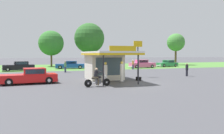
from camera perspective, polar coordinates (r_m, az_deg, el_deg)
ground_plane at (r=21.08m, az=6.11°, el=-4.19°), size 300.00×300.00×0.00m
grass_verge_strip at (r=49.77m, az=-8.88°, el=0.09°), size 120.00×24.00×0.01m
service_station_kiosk at (r=24.27m, az=-1.79°, el=0.95°), size 4.20×7.66×3.44m
gas_pump_nearside at (r=21.42m, az=-1.65°, el=-1.62°), size 0.44×0.44×1.98m
gas_pump_offside at (r=21.98m, az=2.47°, el=-1.43°), size 0.44×0.44×2.03m
motorcycle_with_rider at (r=19.07m, az=-3.81°, el=-2.98°), size 2.32×0.72×1.58m
featured_classic_sedan at (r=22.20m, az=-19.99°, el=-2.30°), size 5.24×2.26×1.44m
parked_car_back_row_right at (r=42.98m, az=-1.94°, el=0.53°), size 5.36×2.12×1.50m
parked_car_back_row_left at (r=39.82m, az=-22.45°, el=0.12°), size 5.20×2.57×1.54m
parked_car_back_row_centre at (r=43.05m, az=-10.46°, el=0.45°), size 5.73×2.77×1.45m
parked_car_back_row_far_right at (r=50.54m, az=13.76°, el=0.82°), size 5.42×2.87×1.44m
parked_car_back_row_centre_right at (r=45.16m, az=7.61°, el=0.72°), size 5.43×2.17×1.64m
bystander_leaning_by_kiosk at (r=29.37m, az=18.39°, el=-0.58°), size 0.35×0.35×1.58m
bystander_admiring_sedan at (r=34.33m, az=-11.72°, el=0.17°), size 0.37×0.37×1.70m
bystander_standing_back_lot at (r=40.58m, az=5.30°, el=0.69°), size 0.34×0.34×1.72m
tree_oak_distant_spare at (r=52.06m, az=-15.11°, el=5.83°), size 5.55×5.55×7.94m
tree_oak_far_right at (r=60.20m, az=15.78°, el=5.93°), size 4.51×4.51×7.99m
tree_oak_far_left at (r=55.00m, az=-5.91°, el=7.13°), size 7.25×7.25×10.21m
roadside_pole_sign at (r=27.13m, az=6.55°, el=3.75°), size 1.10×0.12×4.30m
spare_tire_stack at (r=23.62m, az=6.72°, el=-2.95°), size 0.60×0.60×0.36m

